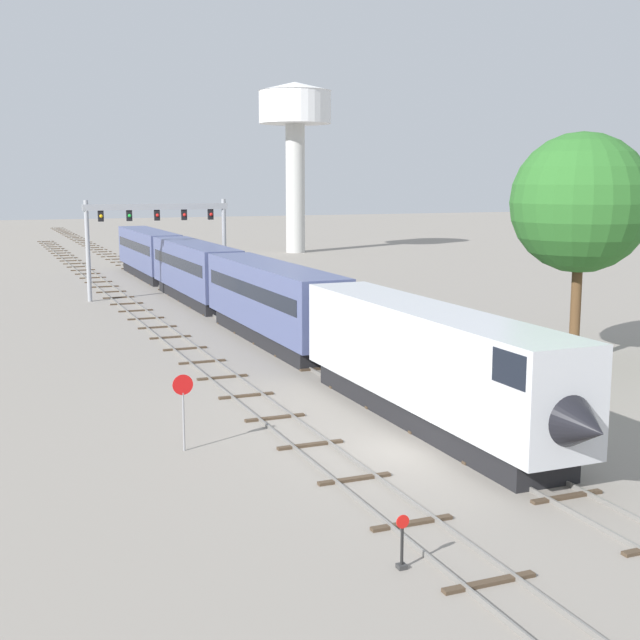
% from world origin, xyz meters
% --- Properties ---
extents(ground_plane, '(400.00, 400.00, 0.00)m').
position_xyz_m(ground_plane, '(0.00, 0.00, 0.00)').
color(ground_plane, gray).
extents(track_main, '(2.60, 200.00, 0.16)m').
position_xyz_m(track_main, '(2.00, 60.00, 0.07)').
color(track_main, slate).
rests_on(track_main, ground).
extents(track_near, '(2.60, 160.00, 0.16)m').
position_xyz_m(track_near, '(-3.50, 40.00, 0.07)').
color(track_near, slate).
rests_on(track_near, ground).
extents(passenger_train, '(3.04, 77.25, 4.80)m').
position_xyz_m(passenger_train, '(2.00, 32.11, 2.60)').
color(passenger_train, silver).
rests_on(passenger_train, ground).
extents(signal_gantry, '(12.10, 0.49, 8.26)m').
position_xyz_m(signal_gantry, '(-0.25, 44.81, 6.07)').
color(signal_gantry, '#999BA0').
rests_on(signal_gantry, ground).
extents(water_tower, '(9.89, 9.89, 22.82)m').
position_xyz_m(water_tower, '(26.67, 83.46, 17.99)').
color(water_tower, beige).
rests_on(water_tower, ground).
extents(switch_stand, '(0.36, 0.24, 1.46)m').
position_xyz_m(switch_stand, '(-5.10, -8.41, 0.52)').
color(switch_stand, black).
rests_on(switch_stand, ground).
extents(stop_sign, '(0.76, 0.08, 2.88)m').
position_xyz_m(stop_sign, '(-8.00, 3.24, 1.87)').
color(stop_sign, gray).
rests_on(stop_sign, ground).
extents(trackside_tree_left, '(7.45, 7.45, 12.39)m').
position_xyz_m(trackside_tree_left, '(15.25, 10.30, 8.65)').
color(trackside_tree_left, brown).
rests_on(trackside_tree_left, ground).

